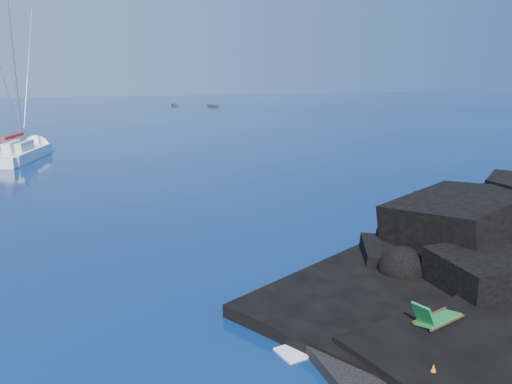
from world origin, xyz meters
TOP-DOWN VIEW (x-y plane):
  - beach at (4.50, 0.50)m, footprint 9.08×6.86m
  - surf_foam at (5.00, 5.00)m, footprint 10.00×8.00m
  - sailboat at (-6.83, 44.18)m, footprint 7.66×14.24m
  - deck_chair at (4.48, 1.53)m, footprint 1.83×1.06m
  - towel at (4.23, 1.57)m, footprint 1.87×1.28m
  - sunbather at (4.23, 1.57)m, footprint 1.69×0.95m
  - marker_cone at (2.43, -0.40)m, footprint 0.41×0.41m
  - distant_boat_a at (31.85, 126.82)m, footprint 1.78×4.23m
  - distant_boat_b at (40.06, 118.63)m, footprint 2.04×4.16m

SIDE VIEW (x-z plane):
  - beach at x=4.50m, z-range -0.35..0.35m
  - surf_foam at x=5.00m, z-range -0.03..0.03m
  - sailboat at x=-6.83m, z-range -7.39..7.39m
  - distant_boat_a at x=31.85m, z-range -0.27..0.27m
  - distant_boat_b at x=40.06m, z-range -0.27..0.27m
  - towel at x=4.23m, z-range 0.35..0.39m
  - sunbather at x=4.23m, z-range 0.39..0.66m
  - marker_cone at x=2.43m, z-range 0.35..0.84m
  - deck_chair at x=4.48m, z-range 0.35..1.53m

